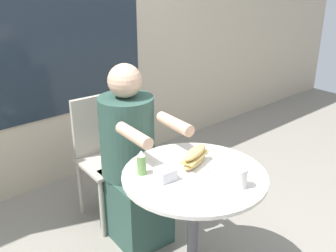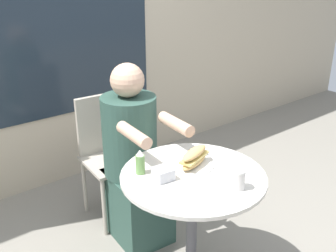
% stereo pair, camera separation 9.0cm
% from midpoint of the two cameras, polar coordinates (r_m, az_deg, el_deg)
% --- Properties ---
extents(storefront_wall, '(8.00, 0.09, 2.80)m').
position_cam_midpoint_polar(storefront_wall, '(3.13, -18.26, 15.95)').
color(storefront_wall, '#B7A88E').
rests_on(storefront_wall, ground_plane).
extents(cafe_table, '(0.75, 0.75, 0.70)m').
position_cam_midpoint_polar(cafe_table, '(2.13, 2.51, -11.22)').
color(cafe_table, beige).
rests_on(cafe_table, ground_plane).
extents(diner_chair, '(0.41, 0.41, 0.87)m').
position_cam_midpoint_polar(diner_chair, '(2.78, -10.34, -3.00)').
color(diner_chair, '#ADA393').
rests_on(diner_chair, ground_plane).
extents(seated_diner, '(0.38, 0.63, 1.17)m').
position_cam_midpoint_polar(seated_diner, '(2.51, -6.38, -5.97)').
color(seated_diner, '#2D4C42').
rests_on(seated_diner, ground_plane).
extents(sandwich_on_plate, '(0.23, 0.21, 0.10)m').
position_cam_midpoint_polar(sandwich_on_plate, '(2.09, 2.69, -4.72)').
color(sandwich_on_plate, white).
rests_on(sandwich_on_plate, cafe_table).
extents(drink_cup, '(0.07, 0.07, 0.10)m').
position_cam_midpoint_polar(drink_cup, '(1.92, 9.18, -7.42)').
color(drink_cup, silver).
rests_on(drink_cup, cafe_table).
extents(napkin_box, '(0.10, 0.10, 0.06)m').
position_cam_midpoint_polar(napkin_box, '(1.97, -1.72, -6.97)').
color(napkin_box, silver).
rests_on(napkin_box, cafe_table).
extents(condiment_bottle, '(0.05, 0.05, 0.13)m').
position_cam_midpoint_polar(condiment_bottle, '(2.01, -5.15, -5.34)').
color(condiment_bottle, '#66934C').
rests_on(condiment_bottle, cafe_table).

